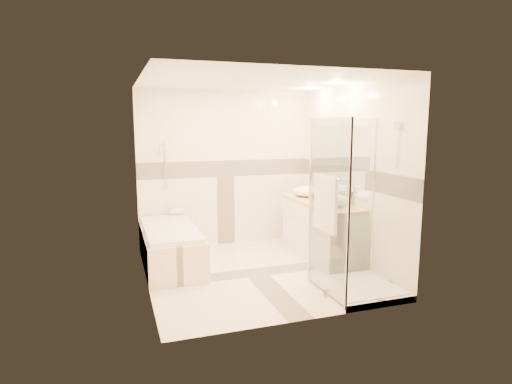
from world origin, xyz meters
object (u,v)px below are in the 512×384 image
object	(u,v)px
vanity	(321,230)
amenity_bottle_a	(320,196)
vessel_sink_near	(306,191)
vessel_sink_far	(332,200)
shower_enclosure	(348,250)
amenity_bottle_b	(316,194)
bathtub	(171,244)

from	to	relation	value
vanity	amenity_bottle_a	size ratio (longest dim) A/B	10.05
vessel_sink_near	amenity_bottle_a	world-z (taller)	vessel_sink_near
vessel_sink_far	shower_enclosure	bearing A→B (deg)	-106.67
amenity_bottle_a	shower_enclosure	bearing A→B (deg)	-102.11
shower_enclosure	amenity_bottle_a	xyz separation A→B (m)	(0.27, 1.27, 0.43)
amenity_bottle_a	amenity_bottle_b	bearing A→B (deg)	90.00
vanity	vessel_sink_far	xyz separation A→B (m)	(-0.02, -0.36, 0.51)
bathtub	vanity	size ratio (longest dim) A/B	1.05
vanity	amenity_bottle_a	distance (m)	0.50
vanity	amenity_bottle_b	bearing A→B (deg)	97.72
amenity_bottle_b	vanity	bearing A→B (deg)	-82.28
vessel_sink_near	amenity_bottle_b	world-z (taller)	vessel_sink_near
vessel_sink_near	vessel_sink_far	size ratio (longest dim) A/B	0.96
vanity	vessel_sink_near	bearing A→B (deg)	92.40
shower_enclosure	amenity_bottle_b	xyz separation A→B (m)	(0.27, 1.42, 0.43)
amenity_bottle_b	bathtub	bearing A→B (deg)	174.57
vanity	vessel_sink_near	world-z (taller)	vessel_sink_near
shower_enclosure	amenity_bottle_b	size ratio (longest dim) A/B	12.59
bathtub	shower_enclosure	xyz separation A→B (m)	(1.86, -1.62, 0.20)
shower_enclosure	amenity_bottle_b	distance (m)	1.51
bathtub	amenity_bottle_a	distance (m)	2.25
vanity	amenity_bottle_b	distance (m)	0.53
bathtub	vessel_sink_near	bearing A→B (deg)	3.40
shower_enclosure	vessel_sink_near	xyz separation A→B (m)	(0.27, 1.75, 0.43)
vessel_sink_far	amenity_bottle_a	distance (m)	0.36
vessel_sink_near	amenity_bottle_a	distance (m)	0.48
vessel_sink_near	amenity_bottle_a	xyz separation A→B (m)	(0.00, -0.48, -0.00)
vanity	shower_enclosure	size ratio (longest dim) A/B	0.79
bathtub	amenity_bottle_b	xyz separation A→B (m)	(2.13, -0.20, 0.62)
vessel_sink_near	bathtub	bearing A→B (deg)	-176.60
shower_enclosure	vessel_sink_far	world-z (taller)	shower_enclosure
bathtub	vanity	distance (m)	2.18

